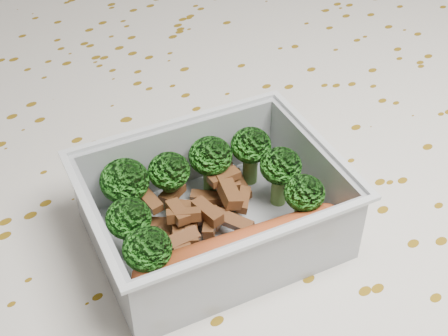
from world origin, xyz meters
TOP-DOWN VIEW (x-y plane):
  - dining_table at (0.00, 0.00)m, footprint 1.40×0.90m
  - tablecloth at (0.00, 0.00)m, footprint 1.46×0.96m
  - lunch_container at (-0.03, -0.02)m, footprint 0.19×0.16m
  - broccoli_florets at (-0.03, -0.01)m, footprint 0.14×0.12m
  - meat_pile at (-0.03, -0.01)m, footprint 0.09×0.07m
  - sausage at (-0.04, -0.06)m, footprint 0.14×0.06m

SIDE VIEW (x-z plane):
  - dining_table at x=0.00m, z-range 0.29..1.04m
  - tablecloth at x=0.00m, z-range 0.62..0.81m
  - meat_pile at x=-0.03m, z-range 0.76..0.79m
  - lunch_container at x=-0.03m, z-range 0.75..0.80m
  - sausage at x=-0.04m, z-range 0.77..0.79m
  - broccoli_florets at x=-0.03m, z-range 0.77..0.81m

